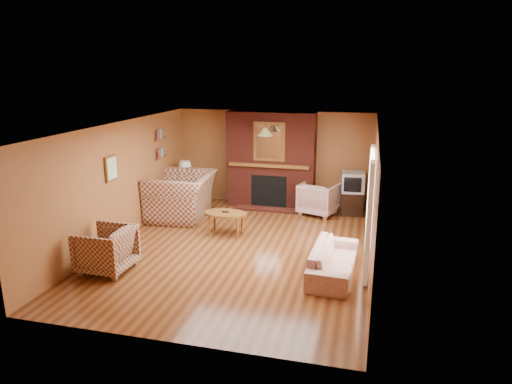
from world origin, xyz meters
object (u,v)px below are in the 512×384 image
(side_table, at_px, (186,196))
(plaid_loveseat, at_px, (182,196))
(fireplace, at_px, (271,161))
(tv_stand, at_px, (352,203))
(crt_tv, at_px, (353,182))
(floral_armchair, at_px, (319,198))
(plaid_armchair, at_px, (106,249))
(table_lamp, at_px, (185,172))
(coffee_table, at_px, (225,215))
(floral_sofa, at_px, (334,260))

(side_table, bearing_deg, plaid_loveseat, -73.62)
(fireplace, xyz_separation_m, tv_stand, (2.05, -0.18, -0.90))
(crt_tv, bearing_deg, fireplace, 174.70)
(floral_armchair, bearing_deg, crt_tv, -149.28)
(plaid_armchair, distance_m, side_table, 3.96)
(plaid_armchair, height_order, side_table, plaid_armchair)
(floral_armchair, relative_size, table_lamp, 1.34)
(plaid_loveseat, height_order, tv_stand, plaid_loveseat)
(floral_armchair, height_order, table_lamp, table_lamp)
(floral_armchair, xyz_separation_m, tv_stand, (0.78, 0.18, -0.11))
(floral_armchair, bearing_deg, coffee_table, 65.19)
(side_table, bearing_deg, coffee_table, -47.17)
(side_table, height_order, tv_stand, tv_stand)
(tv_stand, distance_m, crt_tv, 0.52)
(fireplace, distance_m, table_lamp, 2.19)
(plaid_armchair, bearing_deg, fireplace, 157.83)
(floral_armchair, xyz_separation_m, table_lamp, (-3.37, -0.17, 0.51))
(side_table, xyz_separation_m, tv_stand, (4.15, 0.35, 0.01))
(floral_sofa, distance_m, floral_armchair, 3.36)
(plaid_loveseat, height_order, crt_tv, plaid_loveseat)
(plaid_armchair, height_order, coffee_table, plaid_armchair)
(table_lamp, bearing_deg, plaid_armchair, -87.83)
(table_lamp, bearing_deg, plaid_loveseat, -73.62)
(floral_armchair, bearing_deg, fireplace, 1.59)
(table_lamp, height_order, tv_stand, table_lamp)
(table_lamp, bearing_deg, tv_stand, 4.82)
(crt_tv, bearing_deg, table_lamp, -175.26)
(fireplace, height_order, plaid_armchair, fireplace)
(floral_armchair, distance_m, crt_tv, 0.90)
(plaid_loveseat, bearing_deg, crt_tv, 101.56)
(floral_sofa, relative_size, crt_tv, 3.15)
(fireplace, bearing_deg, tv_stand, -5.15)
(side_table, relative_size, tv_stand, 0.97)
(floral_sofa, distance_m, table_lamp, 5.12)
(tv_stand, bearing_deg, fireplace, 171.42)
(tv_stand, relative_size, crt_tv, 1.00)
(fireplace, relative_size, plaid_armchair, 2.77)
(fireplace, height_order, floral_armchair, fireplace)
(tv_stand, bearing_deg, floral_sofa, -95.89)
(side_table, relative_size, crt_tv, 0.97)
(side_table, bearing_deg, floral_sofa, -38.11)
(floral_armchair, distance_m, table_lamp, 3.41)
(plaid_loveseat, relative_size, tv_stand, 2.89)
(side_table, xyz_separation_m, table_lamp, (0.00, 0.00, 0.63))
(floral_sofa, bearing_deg, crt_tv, 0.86)
(coffee_table, bearing_deg, table_lamp, 132.83)
(plaid_loveseat, xyz_separation_m, plaid_armchair, (-0.10, -3.10, -0.13))
(plaid_loveseat, xyz_separation_m, floral_armchair, (3.12, 1.02, -0.14))
(plaid_armchair, bearing_deg, crt_tv, 138.38)
(coffee_table, bearing_deg, floral_sofa, -30.30)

